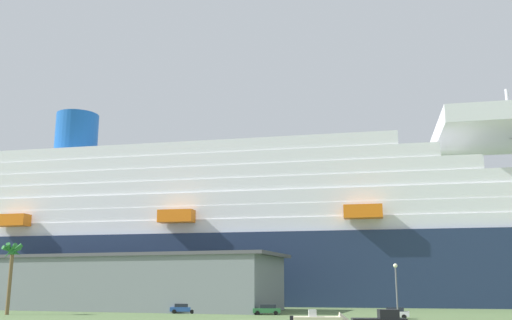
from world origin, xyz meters
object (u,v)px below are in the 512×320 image
Objects in this scene: parked_car_blue_suv at (184,308)px; parked_car_silver_sedan at (394,313)px; street_lamp at (396,283)px; cruise_ship at (202,239)px; parked_car_green_wagon at (267,309)px; palm_tree at (12,258)px.

parked_car_blue_suv is 34.71m from parked_car_silver_sedan.
street_lamp is 7.43m from parked_car_silver_sedan.
parked_car_blue_suv and parked_car_silver_sedan have the same top height.
cruise_ship is 37.25× the size of street_lamp.
cruise_ship is 60.34× the size of parked_car_green_wagon.
street_lamp reaches higher than parked_car_green_wagon.
parked_car_silver_sedan is 20.55m from parked_car_green_wagon.
parked_car_green_wagon is at bearing -58.35° from cruise_ship.
palm_tree is (-12.96, -54.24, -6.87)m from cruise_ship.
cruise_ship is at bearing 130.35° from street_lamp.
parked_car_silver_sedan is at bearing -10.58° from parked_car_blue_suv.
parked_car_silver_sedan is at bearing 95.29° from street_lamp.
parked_car_silver_sedan is (59.90, 4.49, -8.08)m from palm_tree.
street_lamp is (60.47, -1.69, -4.01)m from palm_tree.
palm_tree is 29.12m from parked_car_blue_suv.
parked_car_blue_suv is 14.38m from parked_car_green_wagon.
cruise_ship is 58.29× the size of parked_car_blue_suv.
cruise_ship is 70.02m from parked_car_silver_sedan.
parked_car_silver_sedan is (34.12, -6.37, -0.00)m from parked_car_blue_suv.
parked_car_green_wagon is (14.36, -0.73, -0.00)m from parked_car_blue_suv.
street_lamp is 23.87m from parked_car_green_wagon.
street_lamp is 1.56× the size of parked_car_blue_suv.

